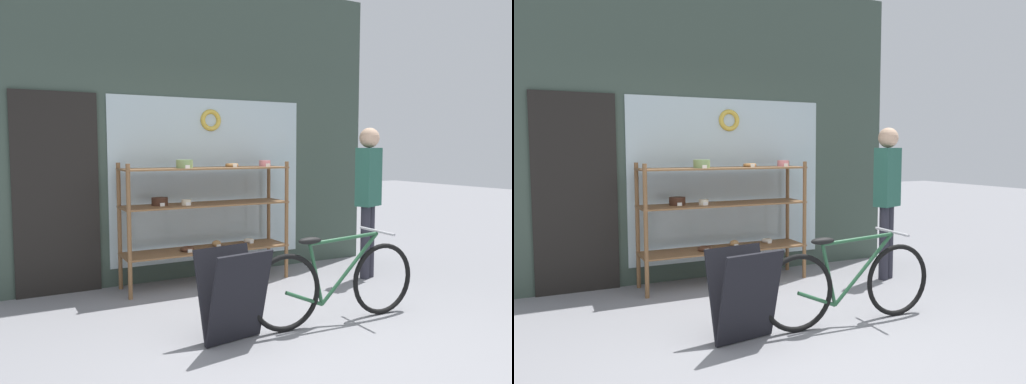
# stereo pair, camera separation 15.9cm
# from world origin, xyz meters

# --- Properties ---
(ground_plane) EXTENTS (30.00, 30.00, 0.00)m
(ground_plane) POSITION_xyz_m (0.00, 0.00, 0.00)
(ground_plane) COLOR gray
(storefront_facade) EXTENTS (4.85, 0.13, 3.50)m
(storefront_facade) POSITION_xyz_m (-0.04, 2.55, 1.69)
(storefront_facade) COLOR #3D4C42
(storefront_facade) RESTS_ON ground_plane
(display_case) EXTENTS (1.88, 0.47, 1.40)m
(display_case) POSITION_xyz_m (-0.00, 2.18, 0.86)
(display_case) COLOR brown
(display_case) RESTS_ON ground_plane
(bicycle) EXTENTS (1.67, 0.46, 0.79)m
(bicycle) POSITION_xyz_m (0.51, 0.46, 0.35)
(bicycle) COLOR black
(bicycle) RESTS_ON ground_plane
(sandwich_board) EXTENTS (0.56, 0.45, 0.73)m
(sandwich_board) POSITION_xyz_m (-0.47, 0.49, 0.37)
(sandwich_board) COLOR black
(sandwich_board) RESTS_ON ground_plane
(pedestrian) EXTENTS (0.36, 0.28, 1.76)m
(pedestrian) POSITION_xyz_m (1.77, 1.52, 1.05)
(pedestrian) COLOR #282833
(pedestrian) RESTS_ON ground_plane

